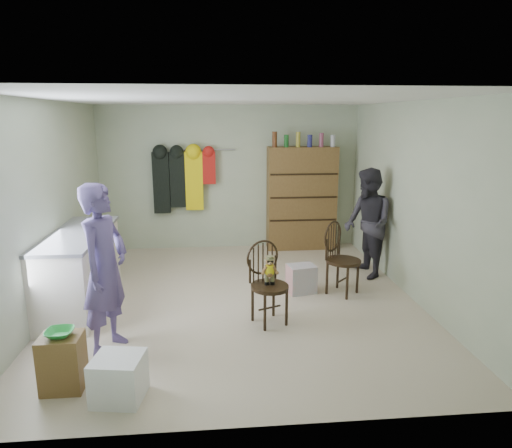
{
  "coord_description": "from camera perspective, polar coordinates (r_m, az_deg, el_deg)",
  "views": [
    {
      "loc": [
        -0.28,
        -5.51,
        2.3
      ],
      "look_at": [
        0.25,
        0.2,
        0.95
      ],
      "focal_mm": 32.0,
      "sensor_mm": 36.0,
      "label": 1
    }
  ],
  "objects": [
    {
      "name": "ground_plane",
      "position": [
        5.98,
        -2.24,
        -9.39
      ],
      "size": [
        5.0,
        5.0,
        0.0
      ],
      "primitive_type": "plane",
      "color": "beige",
      "rests_on": "ground"
    },
    {
      "name": "chair_far",
      "position": [
        6.12,
        10.41,
        -3.87
      ],
      "size": [
        0.61,
        0.61,
        0.97
      ],
      "rotation": [
        0.0,
        0.0,
        0.8
      ],
      "color": "black",
      "rests_on": "ground"
    },
    {
      "name": "stool",
      "position": [
        4.41,
        -23.02,
        -15.65
      ],
      "size": [
        0.35,
        0.3,
        0.49
      ],
      "primitive_type": "cube",
      "color": "brown",
      "rests_on": "ground"
    },
    {
      "name": "plastic_tub",
      "position": [
        4.15,
        -16.78,
        -17.95
      ],
      "size": [
        0.45,
        0.43,
        0.38
      ],
      "primitive_type": "cube",
      "rotation": [
        0.0,
        0.0,
        -0.16
      ],
      "color": "white",
      "rests_on": "ground"
    },
    {
      "name": "coat_rack",
      "position": [
        7.98,
        -9.24,
        5.52
      ],
      "size": [
        1.42,
        0.12,
        1.09
      ],
      "color": "#99999E",
      "rests_on": "ground"
    },
    {
      "name": "room_walls",
      "position": [
        6.09,
        -2.65,
        6.43
      ],
      "size": [
        5.0,
        5.0,
        5.0
      ],
      "color": "beige",
      "rests_on": "ground"
    },
    {
      "name": "person_right",
      "position": [
        6.8,
        13.79,
        0.08
      ],
      "size": [
        0.69,
        0.84,
        1.59
      ],
      "primitive_type": "imported",
      "rotation": [
        0.0,
        0.0,
        -1.46
      ],
      "color": "#2D2B33",
      "rests_on": "ground"
    },
    {
      "name": "chair_front",
      "position": [
        5.18,
        1.46,
        -6.72
      ],
      "size": [
        0.55,
        0.55,
        0.94
      ],
      "rotation": [
        0.0,
        0.0,
        0.4
      ],
      "color": "black",
      "rests_on": "ground"
    },
    {
      "name": "counter",
      "position": [
        6.04,
        -21.17,
        -5.3
      ],
      "size": [
        0.64,
        1.86,
        0.94
      ],
      "color": "silver",
      "rests_on": "ground"
    },
    {
      "name": "striped_bag",
      "position": [
        6.17,
        5.69,
        -6.83
      ],
      "size": [
        0.4,
        0.34,
        0.37
      ],
      "primitive_type": "cube",
      "rotation": [
        0.0,
        0.0,
        0.2
      ],
      "color": "#E57872",
      "rests_on": "ground"
    },
    {
      "name": "bowl",
      "position": [
        4.29,
        -23.36,
        -12.4
      ],
      "size": [
        0.24,
        0.24,
        0.06
      ],
      "primitive_type": "imported",
      "color": "green",
      "rests_on": "stool"
    },
    {
      "name": "person_left",
      "position": [
        4.72,
        -18.39,
        -5.35
      ],
      "size": [
        0.58,
        0.71,
        1.7
      ],
      "primitive_type": "imported",
      "rotation": [
        0.0,
        0.0,
        1.26
      ],
      "color": "#564783",
      "rests_on": "ground"
    },
    {
      "name": "dresser",
      "position": [
        8.08,
        5.7,
        3.28
      ],
      "size": [
        1.2,
        0.39,
        2.06
      ],
      "color": "brown",
      "rests_on": "ground"
    }
  ]
}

